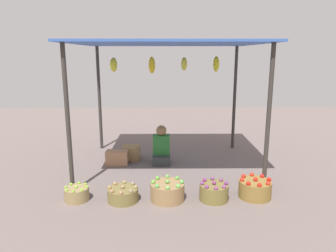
% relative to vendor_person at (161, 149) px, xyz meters
% --- Properties ---
extents(ground_plane, '(14.00, 14.00, 0.00)m').
position_rel_vendor_person_xyz_m(ground_plane, '(0.13, -0.18, -0.30)').
color(ground_plane, '#70625D').
extents(market_stall_structure, '(3.41, 2.72, 2.40)m').
position_rel_vendor_person_xyz_m(market_stall_structure, '(0.13, -0.18, 1.94)').
color(market_stall_structure, '#38332D').
rests_on(market_stall_structure, ground).
extents(vendor_person, '(0.36, 0.44, 0.78)m').
position_rel_vendor_person_xyz_m(vendor_person, '(0.00, 0.00, 0.00)').
color(vendor_person, '#333838').
rests_on(vendor_person, ground).
extents(basket_limes, '(0.37, 0.37, 0.24)m').
position_rel_vendor_person_xyz_m(basket_limes, '(-1.28, -1.70, -0.19)').
color(basket_limes, '#967F51').
rests_on(basket_limes, ground).
extents(basket_potatoes, '(0.47, 0.47, 0.26)m').
position_rel_vendor_person_xyz_m(basket_potatoes, '(-0.57, -1.73, -0.19)').
color(basket_potatoes, olive).
rests_on(basket_potatoes, ground).
extents(basket_green_apples, '(0.52, 0.52, 0.33)m').
position_rel_vendor_person_xyz_m(basket_green_apples, '(0.11, -1.70, -0.16)').
color(basket_green_apples, '#9B784C').
rests_on(basket_green_apples, ground).
extents(basket_purple_onions, '(0.44, 0.44, 0.30)m').
position_rel_vendor_person_xyz_m(basket_purple_onions, '(0.82, -1.70, -0.17)').
color(basket_purple_onions, olive).
rests_on(basket_purple_onions, ground).
extents(basket_red_tomatoes, '(0.50, 0.50, 0.33)m').
position_rel_vendor_person_xyz_m(basket_red_tomatoes, '(1.47, -1.62, -0.16)').
color(basket_red_tomatoes, olive).
rests_on(basket_red_tomatoes, ground).
extents(wooden_crate_near_vendor, '(0.36, 0.35, 0.29)m').
position_rel_vendor_person_xyz_m(wooden_crate_near_vendor, '(-0.65, 0.22, -0.15)').
color(wooden_crate_near_vendor, olive).
rests_on(wooden_crate_near_vendor, ground).
extents(wooden_crate_stacked_rear, '(0.43, 0.24, 0.29)m').
position_rel_vendor_person_xyz_m(wooden_crate_stacked_rear, '(-0.90, -0.11, -0.15)').
color(wooden_crate_stacked_rear, '#A97957').
rests_on(wooden_crate_stacked_rear, ground).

